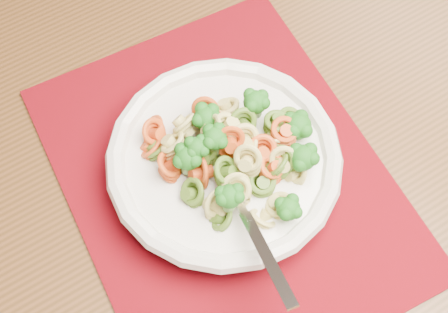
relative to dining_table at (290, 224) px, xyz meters
The scene contains 5 objects.
dining_table is the anchor object (origin of this frame).
placemat 0.12m from the dining_table, 152.88° to the right, with size 0.40×0.31×0.00m, color #660410.
pasta_bowl 0.15m from the dining_table, 157.11° to the right, with size 0.24×0.24×0.05m.
pasta_broccoli_heap 0.16m from the dining_table, 157.11° to the right, with size 0.20×0.20×0.06m, color tan, non-canonical shape.
fork 0.16m from the dining_table, 122.73° to the right, with size 0.19×0.02×0.01m, color silver, non-canonical shape.
Camera 1 is at (-0.02, -0.66, 1.36)m, focal length 50.00 mm.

